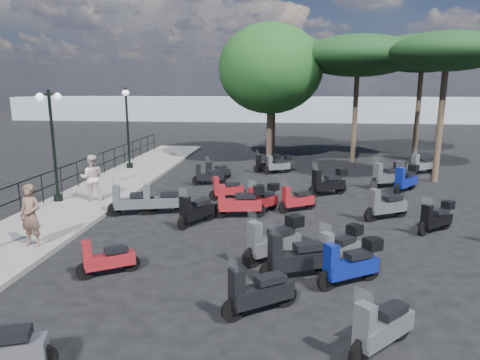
# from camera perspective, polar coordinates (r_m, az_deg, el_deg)

# --- Properties ---
(ground) EXTENTS (120.00, 120.00, 0.00)m
(ground) POSITION_cam_1_polar(r_m,az_deg,el_deg) (13.20, 0.85, -7.15)
(ground) COLOR black
(ground) RESTS_ON ground
(sidewalk) EXTENTS (3.00, 30.00, 0.15)m
(sidewalk) POSITION_cam_1_polar(r_m,az_deg,el_deg) (17.72, -19.62, -2.52)
(sidewalk) COLOR slate
(sidewalk) RESTS_ON ground
(railing) EXTENTS (0.04, 26.04, 1.10)m
(railing) POSITION_cam_1_polar(r_m,az_deg,el_deg) (17.97, -23.82, 0.03)
(railing) COLOR black
(railing) RESTS_ON sidewalk
(lamp_post_1) EXTENTS (0.43, 1.21, 4.15)m
(lamp_post_1) POSITION_cam_1_polar(r_m,az_deg,el_deg) (17.27, -23.69, 5.04)
(lamp_post_1) COLOR black
(lamp_post_1) RESTS_ON sidewalk
(lamp_post_2) EXTENTS (0.57, 1.20, 4.20)m
(lamp_post_2) POSITION_cam_1_polar(r_m,az_deg,el_deg) (23.34, -14.79, 7.40)
(lamp_post_2) COLOR black
(lamp_post_2) RESTS_ON sidewalk
(woman) EXTENTS (0.68, 0.50, 1.72)m
(woman) POSITION_cam_1_polar(r_m,az_deg,el_deg) (12.86, -26.14, -4.28)
(woman) COLOR brown
(woman) RESTS_ON sidewalk
(pedestrian_far) EXTENTS (0.99, 0.86, 1.75)m
(pedestrian_far) POSITION_cam_1_polar(r_m,az_deg,el_deg) (17.18, -19.14, 0.31)
(pedestrian_far) COLOR beige
(pedestrian_far) RESTS_ON sidewalk
(scooter_1) EXTENTS (1.32, 0.89, 1.19)m
(scooter_1) POSITION_cam_1_polar(r_m,az_deg,el_deg) (10.75, -17.38, -10.08)
(scooter_1) COLOR black
(scooter_1) RESTS_ON ground
(scooter_2) EXTENTS (0.99, 1.52, 1.35)m
(scooter_2) POSITION_cam_1_polar(r_m,az_deg,el_deg) (13.90, -5.93, -4.17)
(scooter_2) COLOR black
(scooter_2) RESTS_ON ground
(scooter_3) EXTENTS (1.71, 0.75, 1.39)m
(scooter_3) POSITION_cam_1_polar(r_m,az_deg,el_deg) (15.25, -10.40, -2.77)
(scooter_3) COLOR black
(scooter_3) RESTS_ON ground
(scooter_4) EXTENTS (1.53, 0.67, 1.25)m
(scooter_4) POSITION_cam_1_polar(r_m,az_deg,el_deg) (19.48, -4.27, 0.56)
(scooter_4) COLOR black
(scooter_4) RESTS_ON ground
(scooter_5) EXTENTS (1.20, 1.06, 1.21)m
(scooter_5) POSITION_cam_1_polar(r_m,az_deg,el_deg) (20.43, -3.12, 1.09)
(scooter_5) COLOR black
(scooter_5) RESTS_ON ground
(scooter_7) EXTENTS (1.45, 1.06, 1.35)m
(scooter_7) POSITION_cam_1_polar(r_m,az_deg,el_deg) (8.66, 2.47, -14.77)
(scooter_7) COLOR black
(scooter_7) RESTS_ON ground
(scooter_8) EXTENTS (1.55, 1.33, 1.49)m
(scooter_8) POSITION_cam_1_polar(r_m,az_deg,el_deg) (11.03, 4.57, -8.11)
(scooter_8) COLOR black
(scooter_8) RESTS_ON ground
(scooter_9) EXTENTS (1.10, 1.40, 1.30)m
(scooter_9) POSITION_cam_1_polar(r_m,az_deg,el_deg) (15.13, 3.08, -2.66)
(scooter_9) COLOR black
(scooter_9) RESTS_ON ground
(scooter_10) EXTENTS (1.42, 0.80, 1.21)m
(scooter_10) POSITION_cam_1_polar(r_m,az_deg,el_deg) (16.93, -1.80, -1.27)
(scooter_10) COLOR black
(scooter_10) RESTS_ON ground
(scooter_11) EXTENTS (1.42, 0.87, 1.23)m
(scooter_11) POSITION_cam_1_polar(r_m,az_deg,el_deg) (22.07, 5.12, 2.02)
(scooter_11) COLOR black
(scooter_11) RESTS_ON ground
(scooter_13) EXTENTS (1.28, 1.26, 1.34)m
(scooter_13) POSITION_cam_1_polar(r_m,az_deg,el_deg) (7.92, 18.32, -18.22)
(scooter_13) COLOR black
(scooter_13) RESTS_ON ground
(scooter_14) EXTENTS (1.77, 0.92, 1.49)m
(scooter_14) POSITION_cam_1_polar(r_m,az_deg,el_deg) (10.15, 7.54, -10.32)
(scooter_14) COLOR black
(scooter_14) RESTS_ON ground
(scooter_15) EXTENTS (1.86, 0.66, 1.49)m
(scooter_15) POSITION_cam_1_polar(r_m,az_deg,el_deg) (14.56, -0.11, -2.96)
(scooter_15) COLOR black
(scooter_15) RESTS_ON ground
(scooter_16) EXTENTS (1.35, 0.93, 1.23)m
(scooter_16) POSITION_cam_1_polar(r_m,az_deg,el_deg) (15.45, 7.56, -2.68)
(scooter_16) COLOR black
(scooter_16) RESTS_ON ground
(scooter_17) EXTENTS (1.40, 0.88, 1.21)m
(scooter_17) POSITION_cam_1_polar(r_m,az_deg,el_deg) (22.45, 3.67, 2.21)
(scooter_17) COLOR black
(scooter_17) RESTS_ON ground
(scooter_19) EXTENTS (1.53, 1.05, 1.36)m
(scooter_19) POSITION_cam_1_polar(r_m,az_deg,el_deg) (10.09, 14.53, -10.80)
(scooter_19) COLOR black
(scooter_19) RESTS_ON ground
(scooter_20) EXTENTS (1.25, 1.31, 1.32)m
(scooter_20) POSITION_cam_1_polar(r_m,az_deg,el_deg) (10.94, 13.15, -8.96)
(scooter_20) COLOR black
(scooter_20) RESTS_ON ground
(scooter_21) EXTENTS (1.29, 1.06, 1.22)m
(scooter_21) POSITION_cam_1_polar(r_m,az_deg,el_deg) (14.47, 24.70, -4.65)
(scooter_21) COLOR black
(scooter_21) RESTS_ON ground
(scooter_22) EXTENTS (1.64, 1.08, 1.44)m
(scooter_22) POSITION_cam_1_polar(r_m,az_deg,el_deg) (17.86, 11.69, -0.39)
(scooter_22) COLOR black
(scooter_22) RESTS_ON ground
(scooter_23) EXTENTS (1.31, 1.52, 1.46)m
(scooter_23) POSITION_cam_1_polar(r_m,az_deg,el_deg) (19.42, 21.26, 0.05)
(scooter_23) COLOR black
(scooter_23) RESTS_ON ground
(scooter_27) EXTENTS (1.60, 1.00, 1.41)m
(scooter_27) POSITION_cam_1_polar(r_m,az_deg,el_deg) (15.19, 18.86, -3.27)
(scooter_27) COLOR black
(scooter_27) RESTS_ON ground
(scooter_28) EXTENTS (1.65, 1.14, 1.47)m
(scooter_28) POSITION_cam_1_polar(r_m,az_deg,el_deg) (20.00, 19.10, 0.57)
(scooter_28) COLOR black
(scooter_28) RESTS_ON ground
(scooter_29) EXTENTS (1.54, 1.04, 1.39)m
(scooter_29) POSITION_cam_1_polar(r_m,az_deg,el_deg) (23.72, 23.10, 1.85)
(scooter_29) COLOR black
(scooter_29) RESTS_ON ground
(scooter_30) EXTENTS (1.71, 0.75, 1.39)m
(scooter_30) POSITION_cam_1_polar(r_m,az_deg,el_deg) (15.32, -14.26, -2.88)
(scooter_30) COLOR black
(scooter_30) RESTS_ON ground
(broadleaf_tree) EXTENTS (6.06, 6.06, 7.97)m
(broadleaf_tree) POSITION_cam_1_polar(r_m,az_deg,el_deg) (25.47, 4.07, 14.55)
(broadleaf_tree) COLOR #38281E
(broadleaf_tree) RESTS_ON ground
(pine_0) EXTENTS (6.66, 6.66, 7.26)m
(pine_0) POSITION_cam_1_polar(r_m,az_deg,el_deg) (25.97, 15.49, 15.64)
(pine_0) COLOR #38281E
(pine_0) RESTS_ON ground
(pine_1) EXTENTS (6.31, 6.31, 7.40)m
(pine_1) POSITION_cam_1_polar(r_m,az_deg,el_deg) (28.09, 23.20, 15.23)
(pine_1) COLOR #38281E
(pine_1) RESTS_ON ground
(pine_2) EXTENTS (6.06, 6.06, 7.73)m
(pine_2) POSITION_cam_1_polar(r_m,az_deg,el_deg) (28.06, 4.61, 16.92)
(pine_2) COLOR #38281E
(pine_2) RESTS_ON ground
(pine_3) EXTENTS (5.01, 5.01, 6.81)m
(pine_3) POSITION_cam_1_polar(r_m,az_deg,el_deg) (21.81, 25.91, 15.11)
(pine_3) COLOR #38281E
(pine_3) RESTS_ON ground
(distant_hills) EXTENTS (70.00, 8.00, 3.00)m
(distant_hills) POSITION_cam_1_polar(r_m,az_deg,el_deg) (57.47, 5.09, 9.44)
(distant_hills) COLOR gray
(distant_hills) RESTS_ON ground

